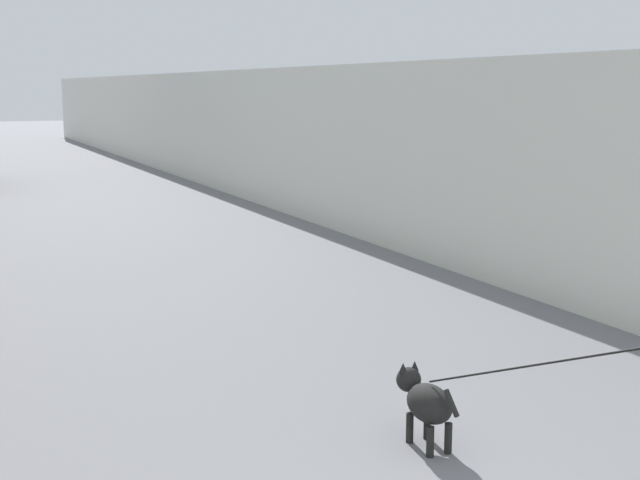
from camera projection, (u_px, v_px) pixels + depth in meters
The scene contains 3 objects.
ground_plane at pixel (71, 208), 14.85m from camera, with size 80.00×80.00×0.00m, color slate.
fence_right at pixel (291, 141), 14.19m from camera, with size 48.00×0.30×2.36m, color silver.
dog at pixel (427, 401), 5.00m from camera, with size 1.91×0.66×1.06m.
Camera 1 is at (-1.16, 2.23, 2.06)m, focal length 48.73 mm.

